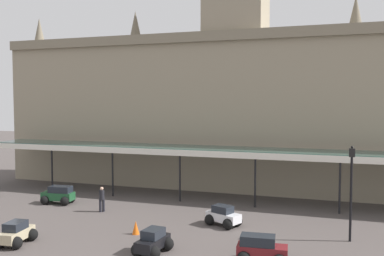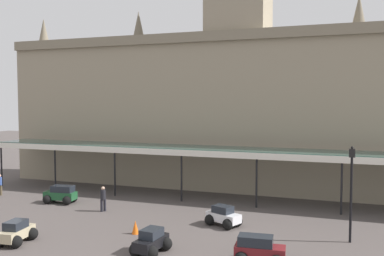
{
  "view_description": "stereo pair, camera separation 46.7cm",
  "coord_description": "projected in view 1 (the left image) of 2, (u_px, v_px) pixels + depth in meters",
  "views": [
    {
      "loc": [
        7.68,
        -14.65,
        7.32
      ],
      "look_at": [
        0.0,
        8.67,
        5.77
      ],
      "focal_mm": 39.74,
      "sensor_mm": 36.0,
      "label": 1
    },
    {
      "loc": [
        8.12,
        -14.5,
        7.32
      ],
      "look_at": [
        0.0,
        8.67,
        5.77
      ],
      "focal_mm": 39.74,
      "sensor_mm": 36.0,
      "label": 2
    }
  ],
  "objects": [
    {
      "name": "station_building",
      "position": [
        236.0,
        104.0,
        35.74
      ],
      "size": [
        41.23,
        5.7,
        20.74
      ],
      "color": "gray",
      "rests_on": "ground"
    },
    {
      "name": "car_green_estate",
      "position": [
        59.0,
        196.0,
        30.34
      ],
      "size": [
        2.34,
        1.71,
        1.27
      ],
      "color": "#1E512D",
      "rests_on": "ground"
    },
    {
      "name": "car_black_sedan",
      "position": [
        153.0,
        243.0,
        20.4
      ],
      "size": [
        1.67,
        2.14,
        1.19
      ],
      "color": "black",
      "rests_on": "ground"
    },
    {
      "name": "entrance_canopy",
      "position": [
        221.0,
        150.0,
        31.19
      ],
      "size": [
        38.76,
        3.26,
        3.87
      ],
      "color": "#38564C",
      "rests_on": "ground"
    },
    {
      "name": "car_beige_sedan",
      "position": [
        16.0,
        235.0,
        21.7
      ],
      "size": [
        1.66,
        2.13,
        1.19
      ],
      "color": "tan",
      "rests_on": "ground"
    },
    {
      "name": "car_maroon_estate",
      "position": [
        261.0,
        251.0,
        19.18
      ],
      "size": [
        2.32,
        1.67,
        1.27
      ],
      "color": "maroon",
      "rests_on": "ground"
    },
    {
      "name": "car_white_sedan",
      "position": [
        223.0,
        217.0,
        24.97
      ],
      "size": [
        2.23,
        1.99,
        1.19
      ],
      "color": "silver",
      "rests_on": "ground"
    },
    {
      "name": "pedestrian_near_entrance",
      "position": [
        102.0,
        198.0,
        28.07
      ],
      "size": [
        0.34,
        0.35,
        1.67
      ],
      "color": "black",
      "rests_on": "ground"
    },
    {
      "name": "traffic_cone",
      "position": [
        136.0,
        228.0,
        23.36
      ],
      "size": [
        0.4,
        0.4,
        0.74
      ],
      "primitive_type": "cone",
      "color": "orange",
      "rests_on": "ground"
    },
    {
      "name": "victorian_lamppost",
      "position": [
        351.0,
        182.0,
        22.0
      ],
      "size": [
        0.3,
        0.3,
        5.02
      ],
      "color": "black",
      "rests_on": "ground"
    }
  ]
}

